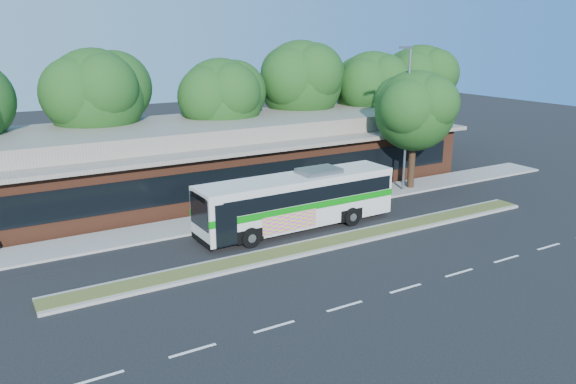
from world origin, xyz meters
name	(u,v)px	position (x,y,z in m)	size (l,w,h in m)	color
ground	(334,249)	(0.00, 0.00, 0.00)	(120.00, 120.00, 0.00)	black
median_strip	(327,243)	(0.00, 0.60, 0.07)	(26.00, 1.10, 0.15)	#454D20
sidewalk	(269,212)	(0.00, 6.40, 0.06)	(44.00, 2.60, 0.12)	gray
plaza_building	(221,155)	(0.00, 12.99, 2.13)	(33.20, 11.20, 4.45)	#552A1A
lamp_post	(406,115)	(9.56, 6.00, 4.90)	(0.93, 0.18, 9.07)	slate
tree_bg_b	(101,94)	(-6.57, 16.14, 6.14)	(6.69, 6.00, 9.00)	black
tree_bg_c	(225,97)	(1.40, 15.13, 5.59)	(6.24, 5.60, 8.26)	black
tree_bg_d	(305,80)	(8.45, 16.15, 6.42)	(6.91, 6.20, 9.37)	black
tree_bg_e	(375,86)	(14.42, 15.14, 5.74)	(6.47, 5.80, 8.50)	black
tree_bg_f	(423,79)	(20.43, 16.14, 6.06)	(6.69, 6.00, 8.92)	black
transit_bus	(298,197)	(0.04, 3.34, 1.70)	(10.91, 2.73, 3.05)	beige
sidewalk_tree	(418,108)	(10.79, 6.32, 5.23)	(5.66, 5.07, 7.65)	black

